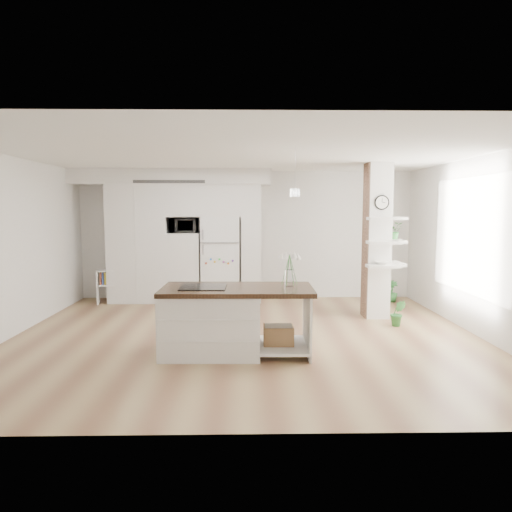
{
  "coord_description": "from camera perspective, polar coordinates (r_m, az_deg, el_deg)",
  "views": [
    {
      "loc": [
        0.02,
        -6.72,
        1.92
      ],
      "look_at": [
        0.17,
        0.9,
        1.12
      ],
      "focal_mm": 32.0,
      "sensor_mm": 36.0,
      "label": 1
    }
  ],
  "objects": [
    {
      "name": "column",
      "position": [
        8.21,
        15.57,
        1.78
      ],
      "size": [
        0.69,
        0.9,
        2.7
      ],
      "color": "silver",
      "rests_on": "floor"
    },
    {
      "name": "cabinet_wall",
      "position": [
        9.51,
        -10.03,
        3.39
      ],
      "size": [
        4.0,
        0.71,
        2.7
      ],
      "color": "white",
      "rests_on": "floor"
    },
    {
      "name": "room",
      "position": [
        6.72,
        -1.31,
        5.41
      ],
      "size": [
        7.04,
        6.04,
        2.72
      ],
      "color": "white",
      "rests_on": "ground"
    },
    {
      "name": "decor_bowl",
      "position": [
        8.0,
        15.43,
        -0.84
      ],
      "size": [
        0.22,
        0.22,
        0.05
      ],
      "primitive_type": "imported",
      "color": "white",
      "rests_on": "column"
    },
    {
      "name": "floor_plant_a",
      "position": [
        7.85,
        17.31,
        -6.83
      ],
      "size": [
        0.28,
        0.24,
        0.43
      ],
      "primitive_type": "imported",
      "rotation": [
        0.0,
        0.0,
        -0.23
      ],
      "color": "#2F7734",
      "rests_on": "floor"
    },
    {
      "name": "shelf_plant",
      "position": [
        8.44,
        16.91,
        3.03
      ],
      "size": [
        0.27,
        0.23,
        0.3
      ],
      "primitive_type": "imported",
      "color": "#2F7734",
      "rests_on": "column"
    },
    {
      "name": "floor_plant_b",
      "position": [
        9.83,
        16.58,
        -4.22
      ],
      "size": [
        0.26,
        0.26,
        0.44
      ],
      "primitive_type": "imported",
      "rotation": [
        0.0,
        0.0,
        -0.04
      ],
      "color": "#2F7734",
      "rests_on": "floor"
    },
    {
      "name": "floor",
      "position": [
        6.99,
        -1.27,
        -9.99
      ],
      "size": [
        7.0,
        6.0,
        0.01
      ],
      "primitive_type": "cube",
      "color": "tan",
      "rests_on": "ground"
    },
    {
      "name": "pendant_light",
      "position": [
        7.07,
        12.72,
        7.44
      ],
      "size": [
        0.12,
        0.12,
        0.1
      ],
      "primitive_type": "cylinder",
      "color": "white",
      "rests_on": "room"
    },
    {
      "name": "window",
      "position": [
        7.83,
        25.1,
        2.33
      ],
      "size": [
        0.0,
        2.4,
        2.4
      ],
      "primitive_type": "plane",
      "rotation": [
        1.57,
        0.0,
        -1.57
      ],
      "color": "white",
      "rests_on": "room"
    },
    {
      "name": "microwave",
      "position": [
        9.44,
        -9.03,
        3.78
      ],
      "size": [
        0.54,
        0.37,
        0.3
      ],
      "primitive_type": "imported",
      "color": "#2D2D2D",
      "rests_on": "cabinet_wall"
    },
    {
      "name": "kitchen_island",
      "position": [
        6.1,
        -4.48,
        -7.86
      ],
      "size": [
        2.0,
        0.98,
        1.46
      ],
      "rotation": [
        0.0,
        0.0,
        -0.02
      ],
      "color": "white",
      "rests_on": "floor"
    },
    {
      "name": "bookshelf",
      "position": [
        9.75,
        -17.38,
        -3.85
      ],
      "size": [
        0.64,
        0.46,
        0.69
      ],
      "rotation": [
        0.0,
        0.0,
        0.23
      ],
      "color": "white",
      "rests_on": "floor"
    },
    {
      "name": "refrigerator",
      "position": [
        9.47,
        -4.42,
        -0.37
      ],
      "size": [
        0.78,
        0.69,
        1.75
      ],
      "color": "white",
      "rests_on": "floor"
    }
  ]
}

